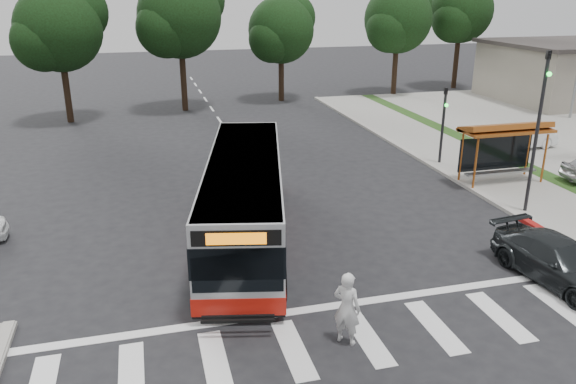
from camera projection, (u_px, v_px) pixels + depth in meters
name	position (u px, v px, depth m)	size (l,w,h in m)	color
ground	(311.00, 255.00, 19.30)	(140.00, 140.00, 0.00)	black
sidewalk_east	(468.00, 164.00, 29.19)	(4.00, 40.00, 0.12)	gray
curb_east	(433.00, 167.00, 28.71)	(0.30, 40.00, 0.15)	#9E9991
curb_east_red	(574.00, 249.00, 19.62)	(0.32, 6.00, 0.15)	maroon
crosswalk_ladder	(367.00, 337.00, 14.76)	(18.00, 2.60, 0.01)	silver
bus_shelter	(504.00, 134.00, 25.73)	(4.20, 1.60, 2.86)	#9C4E1A
traffic_signal_ne_tall	(539.00, 120.00, 21.64)	(0.18, 0.37, 6.50)	black
traffic_signal_ne_short	(444.00, 118.00, 28.48)	(0.18, 0.37, 4.00)	black
tree_ne_a	(399.00, 18.00, 46.49)	(6.16, 5.74, 9.30)	black
tree_ne_b	(462.00, 10.00, 49.81)	(6.16, 5.74, 10.02)	black
tree_north_a	(181.00, 14.00, 40.18)	(6.60, 6.15, 10.17)	black
tree_north_b	(282.00, 29.00, 44.34)	(5.72, 5.33, 8.43)	black
tree_north_c	(60.00, 27.00, 36.65)	(6.16, 5.74, 9.30)	black
transit_bus	(245.00, 199.00, 20.19)	(2.52, 11.64, 3.01)	#B1B3B6
pedestrian	(347.00, 308.00, 14.24)	(0.73, 0.48, 2.01)	silver
dark_sedan	(559.00, 261.00, 17.40)	(1.91, 4.69, 1.36)	#212527
parked_car_1	(522.00, 137.00, 31.72)	(1.42, 4.07, 1.34)	silver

